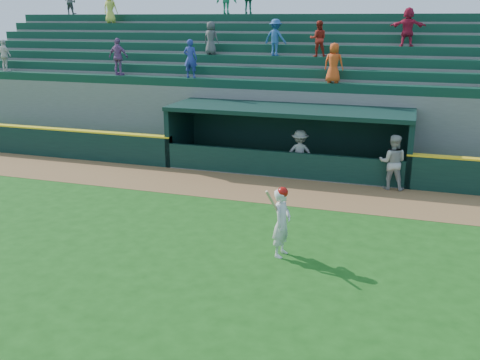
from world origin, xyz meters
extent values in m
plane|color=#174D13|center=(0.00, 0.00, 0.00)|extent=(120.00, 120.00, 0.00)
cube|color=brown|center=(0.00, 4.90, 0.01)|extent=(40.00, 3.00, 0.01)
cube|color=black|center=(-12.25, 6.55, 0.60)|extent=(15.50, 0.30, 1.20)
cube|color=yellow|center=(-12.25, 6.55, 1.23)|extent=(15.50, 0.32, 0.06)
imported|color=#A3A39E|center=(4.05, 6.30, 0.97)|extent=(0.95, 0.74, 1.94)
imported|color=gray|center=(0.63, 6.99, 0.88)|extent=(1.23, 0.85, 1.76)
cube|color=slate|center=(0.00, 7.70, 0.02)|extent=(9.00, 2.60, 0.04)
cube|color=black|center=(-4.60, 7.70, 1.15)|extent=(0.20, 2.60, 2.30)
cube|color=black|center=(4.60, 7.70, 1.15)|extent=(0.20, 2.60, 2.30)
cube|color=black|center=(0.00, 9.00, 1.15)|extent=(9.40, 0.20, 2.30)
cube|color=black|center=(0.00, 7.70, 2.38)|extent=(9.40, 2.80, 0.16)
cube|color=black|center=(0.00, 6.48, 0.50)|extent=(9.00, 0.16, 1.00)
cube|color=brown|center=(0.00, 8.50, 0.25)|extent=(8.40, 0.45, 0.10)
cube|color=slate|center=(0.00, 9.53, 1.46)|extent=(34.00, 0.85, 2.91)
cube|color=#0F3828|center=(0.00, 9.41, 3.09)|extent=(34.00, 0.60, 0.36)
cube|color=slate|center=(0.00, 10.38, 1.68)|extent=(34.00, 0.85, 3.36)
cube|color=#0F3828|center=(0.00, 10.26, 3.54)|extent=(34.00, 0.60, 0.36)
cube|color=slate|center=(0.00, 11.22, 1.91)|extent=(34.00, 0.85, 3.81)
cube|color=#0F3828|center=(0.00, 11.11, 3.99)|extent=(34.00, 0.60, 0.36)
cube|color=slate|center=(0.00, 12.07, 2.13)|extent=(34.00, 0.85, 4.26)
cube|color=#0F3828|center=(0.00, 11.96, 4.44)|extent=(34.00, 0.60, 0.36)
cube|color=slate|center=(0.00, 12.93, 2.35)|extent=(34.00, 0.85, 4.71)
cube|color=#0F3828|center=(0.00, 12.81, 4.89)|extent=(34.00, 0.60, 0.36)
cube|color=slate|center=(0.00, 13.78, 2.58)|extent=(34.00, 0.85, 5.16)
cube|color=#0F3828|center=(0.00, 13.66, 5.34)|extent=(34.00, 0.60, 0.36)
cube|color=slate|center=(0.00, 14.62, 2.80)|extent=(34.00, 0.85, 5.61)
cube|color=#0F3828|center=(0.00, 14.51, 5.79)|extent=(34.00, 0.60, 0.36)
cube|color=slate|center=(0.00, 15.20, 2.80)|extent=(34.50, 0.30, 5.61)
imported|color=#DE4918|center=(1.40, 9.43, 4.05)|extent=(0.81, 0.57, 1.57)
imported|color=silver|center=(-14.59, 9.43, 4.02)|extent=(0.94, 0.56, 1.51)
imported|color=#B71C3D|center=(4.05, 11.97, 5.41)|extent=(1.47, 0.48, 1.59)
imported|color=navy|center=(-4.79, 9.43, 4.09)|extent=(0.63, 0.44, 1.64)
imported|color=#4F4F4F|center=(-14.14, 14.53, 6.70)|extent=(0.73, 0.58, 1.45)
imported|color=gold|center=(-11.12, 13.68, 6.29)|extent=(0.78, 0.54, 1.53)
imported|color=#8E5795|center=(-8.32, 9.43, 4.09)|extent=(0.99, 0.46, 1.65)
imported|color=maroon|center=(0.44, 11.12, 4.92)|extent=(0.83, 0.71, 1.50)
imported|color=#295496|center=(-1.45, 11.12, 4.95)|extent=(1.12, 0.79, 1.57)
imported|color=#4A4A4A|center=(-4.48, 11.12, 4.90)|extent=(0.77, 0.55, 1.46)
imported|color=silver|center=(1.70, -0.25, 0.87)|extent=(0.52, 0.70, 1.75)
sphere|color=#A60E09|center=(1.70, -0.25, 1.68)|extent=(0.27, 0.27, 0.27)
cylinder|color=tan|center=(1.52, -0.47, 1.45)|extent=(0.31, 0.45, 0.76)
camera|label=1|loc=(4.53, -12.39, 5.75)|focal=40.00mm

